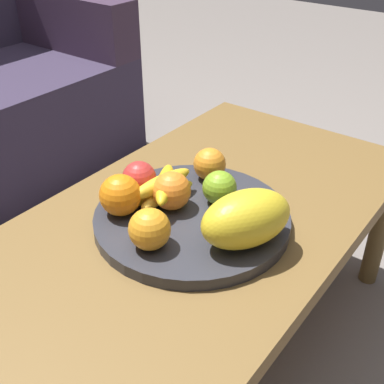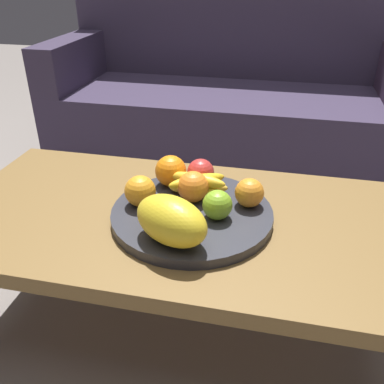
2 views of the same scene
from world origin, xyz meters
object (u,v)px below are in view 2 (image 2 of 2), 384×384
Objects in this scene: fruit_bowl at (192,214)px; banana_bunch at (198,184)px; melon_large_front at (171,220)px; orange_front at (249,193)px; apple_left at (217,205)px; orange_back at (171,171)px; coffee_table at (184,230)px; couch at (227,105)px; apple_front at (201,172)px; orange_left at (193,187)px; orange_right at (140,191)px.

banana_bunch reaches higher than fruit_bowl.
melon_large_front is 2.44× the size of orange_front.
orange_back is at bearing 137.70° from apple_left.
orange_front is at bearing 47.03° from apple_left.
melon_large_front reaches higher than orange_front.
coffee_table is 1.22m from couch.
couch reaches higher than melon_large_front.
orange_back is 1.18× the size of apple_left.
apple_front is at bearing 14.68° from orange_back.
fruit_bowl is at bearing -53.86° from orange_back.
orange_front is at bearing -79.50° from couch.
orange_back is at bearing 105.30° from melon_large_front.
melon_large_front is 0.21m from banana_bunch.
couch reaches higher than orange_back.
coffee_table is 0.14m from apple_left.
orange_left is 0.50× the size of banana_bunch.
melon_large_front is 1.12× the size of banana_bunch.
orange_back reaches higher than fruit_bowl.
couch is 1.24m from orange_right.
orange_left is at bearing -177.81° from orange_front.
coffee_table is 0.19m from orange_front.
orange_front is 0.10m from apple_left.
couch is 4.33× the size of fruit_bowl.
coffee_table is 7.62× the size of banana_bunch.
coffee_table is 0.15m from orange_right.
orange_back is at bearing 126.14° from fruit_bowl.
apple_left is (0.19, -0.02, -0.00)m from orange_right.
orange_front is 0.27m from orange_right.
apple_left is at bearing -132.97° from orange_front.
orange_front is at bearing 11.57° from orange_right.
orange_left is 0.09m from apple_front.
banana_bunch is (0.13, 0.08, -0.01)m from orange_right.
coffee_table is 16.66× the size of orange_front.
apple_front is 0.06m from banana_bunch.
apple_front is at bearing 47.88° from orange_right.
orange_back is (0.05, 0.12, 0.00)m from orange_right.
banana_bunch is (0.09, -1.15, 0.16)m from couch.
orange_back is 0.20m from apple_left.
orange_front is 1.02× the size of apple_left.
couch is at bearing 92.94° from coffee_table.
orange_right is at bearing -158.44° from orange_left.
orange_left is (-0.01, 0.05, 0.05)m from fruit_bowl.
melon_large_front is 0.27m from apple_front.
orange_back reaches higher than apple_front.
couch is 20.43× the size of orange_back.
fruit_bowl is 5.11× the size of orange_right.
apple_left is (0.15, -1.25, 0.16)m from couch.
coffee_table is at bearing 158.16° from fruit_bowl.
fruit_bowl is (0.02, -0.01, 0.06)m from coffee_table.
fruit_bowl is 0.15m from melon_large_front.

